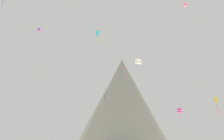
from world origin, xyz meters
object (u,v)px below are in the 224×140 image
at_px(rock_massif, 121,104).
at_px(kite_gold_low, 216,102).
at_px(kite_violet_high, 39,30).
at_px(kite_white_high, 138,62).
at_px(kite_cyan_high, 98,33).
at_px(kite_rainbow_high, 126,71).
at_px(kite_black_mid, 104,96).
at_px(kite_magenta_low, 179,111).
at_px(kite_pink_high, 185,5).

bearing_deg(rock_massif, kite_gold_low, -74.52).
xyz_separation_m(kite_violet_high, kite_gold_low, (51.12, -17.65, -27.97)).
relative_size(kite_violet_high, kite_white_high, 1.57).
height_order(kite_cyan_high, kite_white_high, kite_cyan_high).
distance_m(kite_cyan_high, kite_rainbow_high, 21.09).
xyz_separation_m(rock_massif, kite_violet_high, (-28.83, -62.80, 16.96)).
relative_size(kite_black_mid, kite_magenta_low, 0.47).
bearing_deg(kite_rainbow_high, rock_massif, 160.09).
xyz_separation_m(rock_massif, kite_white_high, (4.69, -69.07, 3.03)).
xyz_separation_m(kite_gold_low, kite_white_high, (-17.59, 11.38, 14.04)).
bearing_deg(kite_magenta_low, kite_violet_high, 4.54).
relative_size(rock_massif, kite_pink_high, 17.11).
relative_size(kite_gold_low, kite_pink_high, 1.07).
relative_size(rock_massif, kite_white_high, 36.19).
bearing_deg(kite_rainbow_high, kite_magenta_low, 72.68).
xyz_separation_m(kite_cyan_high, kite_gold_low, (30.02, -10.37, -23.04)).
relative_size(kite_violet_high, kite_rainbow_high, 0.57).
bearing_deg(kite_cyan_high, rock_massif, -48.46).
xyz_separation_m(rock_massif, kite_magenta_low, (20.41, -51.09, -9.74)).
relative_size(kite_gold_low, kite_white_high, 2.25).
relative_size(kite_white_high, kite_rainbow_high, 0.36).
bearing_deg(kite_violet_high, kite_magenta_low, -20.15).
relative_size(kite_cyan_high, kite_rainbow_high, 0.87).
xyz_separation_m(kite_white_high, kite_rainbow_high, (-3.29, 16.61, 1.88)).
bearing_deg(kite_pink_high, kite_cyan_high, -30.66).
bearing_deg(kite_black_mid, kite_gold_low, 49.87).
height_order(kite_white_high, kite_magenta_low, kite_white_high).
bearing_deg(kite_cyan_high, kite_gold_low, -151.21).
relative_size(kite_magenta_low, kite_rainbow_high, 0.92).
distance_m(rock_massif, kite_gold_low, 84.20).
bearing_deg(rock_massif, kite_magenta_low, -68.23).
height_order(kite_cyan_high, kite_gold_low, kite_cyan_high).
bearing_deg(kite_rainbow_high, kite_pink_high, 13.44).
distance_m(kite_gold_low, kite_black_mid, 38.61).
height_order(kite_black_mid, kite_rainbow_high, kite_rainbow_high).
height_order(kite_gold_low, kite_pink_high, kite_pink_high).
bearing_deg(kite_black_mid, kite_magenta_low, 100.04).
xyz_separation_m(kite_black_mid, kite_rainbow_high, (7.73, 2.73, 10.06)).
distance_m(kite_violet_high, kite_pink_high, 48.86).
xyz_separation_m(kite_white_high, kite_magenta_low, (15.71, 17.98, -12.77)).
xyz_separation_m(kite_cyan_high, kite_white_high, (12.43, 1.01, -9.00)).
relative_size(rock_massif, kite_violet_high, 23.08).
bearing_deg(kite_violet_high, rock_massif, 31.81).
xyz_separation_m(kite_magenta_low, kite_rainbow_high, (-19.00, -1.37, 14.65)).
bearing_deg(kite_magenta_low, kite_white_high, 40.01).
distance_m(kite_violet_high, kite_magenta_low, 57.22).
height_order(kite_violet_high, kite_white_high, kite_violet_high).
xyz_separation_m(kite_cyan_high, kite_pink_high, (25.82, -6.31, 5.80)).
height_order(rock_massif, kite_black_mid, rock_massif).
relative_size(kite_violet_high, kite_cyan_high, 0.66).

